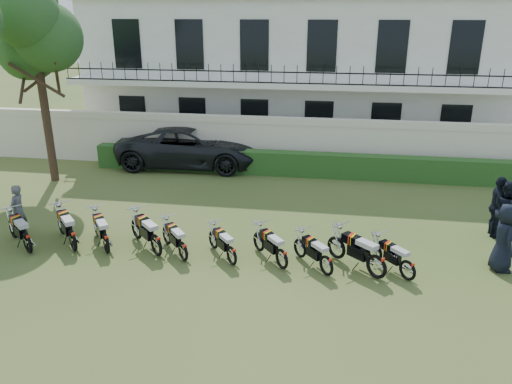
% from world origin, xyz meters
% --- Properties ---
extents(ground, '(100.00, 100.00, 0.00)m').
position_xyz_m(ground, '(0.00, 0.00, 0.00)').
color(ground, '#374F1F').
rests_on(ground, ground).
extents(perimeter_wall, '(30.00, 0.35, 2.30)m').
position_xyz_m(perimeter_wall, '(0.00, 8.00, 1.17)').
color(perimeter_wall, beige).
rests_on(perimeter_wall, ground).
extents(hedge, '(18.00, 0.60, 1.00)m').
position_xyz_m(hedge, '(1.00, 7.20, 0.50)').
color(hedge, '#1F491A').
rests_on(hedge, ground).
extents(building, '(20.40, 9.60, 7.40)m').
position_xyz_m(building, '(0.00, 13.96, 3.71)').
color(building, white).
rests_on(building, ground).
extents(tree_west_near, '(3.40, 3.20, 7.90)m').
position_xyz_m(tree_west_near, '(-8.96, 5.00, 5.89)').
color(tree_west_near, '#473323').
rests_on(tree_west_near, ground).
extents(motorcycle_0, '(1.57, 1.33, 1.07)m').
position_xyz_m(motorcycle_0, '(-6.24, -1.22, 0.49)').
color(motorcycle_0, black).
rests_on(motorcycle_0, ground).
extents(motorcycle_1, '(1.45, 1.59, 1.12)m').
position_xyz_m(motorcycle_1, '(-5.02, -0.90, 0.52)').
color(motorcycle_1, black).
rests_on(motorcycle_1, ground).
extents(motorcycle_2, '(1.23, 1.59, 1.05)m').
position_xyz_m(motorcycle_2, '(-4.02, -0.88, 0.48)').
color(motorcycle_2, black).
rests_on(motorcycle_2, ground).
extents(motorcycle_3, '(1.50, 1.50, 1.10)m').
position_xyz_m(motorcycle_3, '(-2.55, -0.81, 0.51)').
color(motorcycle_3, black).
rests_on(motorcycle_3, ground).
extents(motorcycle_4, '(1.21, 1.43, 0.97)m').
position_xyz_m(motorcycle_4, '(-1.71, -0.98, 0.45)').
color(motorcycle_4, black).
rests_on(motorcycle_4, ground).
extents(motorcycle_5, '(1.13, 1.37, 0.93)m').
position_xyz_m(motorcycle_5, '(-0.34, -0.99, 0.43)').
color(motorcycle_5, black).
rests_on(motorcycle_5, ground).
extents(motorcycle_6, '(1.19, 1.45, 0.98)m').
position_xyz_m(motorcycle_6, '(1.03, -0.99, 0.45)').
color(motorcycle_6, black).
rests_on(motorcycle_6, ground).
extents(motorcycle_7, '(1.18, 1.39, 0.95)m').
position_xyz_m(motorcycle_7, '(2.22, -1.16, 0.44)').
color(motorcycle_7, black).
rests_on(motorcycle_7, ground).
extents(motorcycle_8, '(1.58, 1.46, 1.12)m').
position_xyz_m(motorcycle_8, '(3.50, -1.11, 0.52)').
color(motorcycle_8, black).
rests_on(motorcycle_8, ground).
extents(motorcycle_9, '(1.19, 1.36, 0.94)m').
position_xyz_m(motorcycle_9, '(4.29, -1.08, 0.43)').
color(motorcycle_9, black).
rests_on(motorcycle_9, ground).
extents(suv, '(6.49, 3.18, 1.77)m').
position_xyz_m(suv, '(-4.02, 7.86, 0.89)').
color(suv, black).
rests_on(suv, ground).
extents(inspector, '(0.39, 0.59, 1.63)m').
position_xyz_m(inspector, '(-7.20, -0.09, 0.81)').
color(inspector, '#58575C').
rests_on(inspector, ground).
extents(officer_3, '(0.61, 0.93, 1.88)m').
position_xyz_m(officer_3, '(6.83, -0.07, 0.94)').
color(officer_3, black).
rests_on(officer_3, ground).
extents(officer_4, '(0.86, 1.02, 1.87)m').
position_xyz_m(officer_4, '(7.46, 1.94, 0.94)').
color(officer_4, black).
rests_on(officer_4, ground).
extents(officer_5, '(0.55, 1.15, 1.91)m').
position_xyz_m(officer_5, '(7.26, 2.18, 0.96)').
color(officer_5, black).
rests_on(officer_5, ground).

